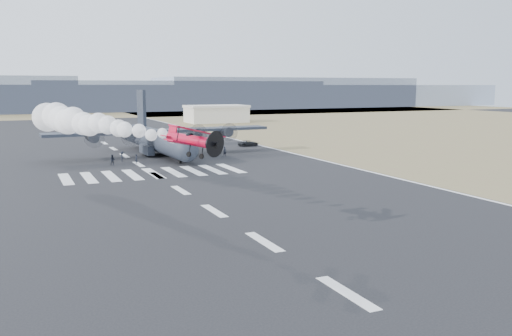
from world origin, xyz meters
TOP-DOWN VIEW (x-y plane):
  - ground at (0.00, 0.00)m, footprint 500.00×500.00m
  - scrub_far at (0.00, 230.00)m, footprint 500.00×80.00m
  - runway_markings at (0.00, 60.00)m, footprint 60.00×260.00m
  - ridge_seg_d at (0.00, 260.00)m, footprint 150.00×50.00m
  - ridge_seg_e at (65.00, 260.00)m, footprint 150.00×50.00m
  - ridge_seg_f at (130.00, 260.00)m, footprint 150.00×50.00m
  - ridge_seg_g at (195.00, 260.00)m, footprint 150.00×50.00m
  - hangar_right at (46.00, 150.00)m, footprint 20.50×12.50m
  - aerobatic_biplane at (-5.04, 14.73)m, footprint 5.78×5.45m
  - smoke_trail at (-12.05, 41.37)m, footprint 10.26×32.88m
  - transport_aircraft at (5.89, 70.34)m, footprint 40.58×33.42m
  - support_vehicle at (26.64, 77.13)m, footprint 4.47×2.26m
  - crew_a at (-0.23, 60.61)m, footprint 0.63×0.69m
  - crew_b at (-3.98, 60.56)m, footprint 0.89×0.61m
  - crew_c at (-1.78, 64.36)m, footprint 0.59×1.13m
  - crew_d at (8.18, 65.18)m, footprint 1.14×0.76m
  - crew_e at (15.29, 65.59)m, footprint 0.91×0.63m
  - crew_f at (7.28, 62.26)m, footprint 1.72×0.71m
  - crew_g at (16.23, 63.63)m, footprint 0.78×0.70m
  - crew_h at (8.62, 65.12)m, footprint 1.02×1.05m

SIDE VIEW (x-z plane):
  - ground at x=0.00m, z-range 0.00..0.00m
  - scrub_far at x=0.00m, z-range 0.00..0.00m
  - runway_markings at x=0.00m, z-range 0.00..0.01m
  - support_vehicle at x=26.64m, z-range 0.00..1.21m
  - crew_a at x=-0.23m, z-range 0.00..1.58m
  - crew_c at x=-1.78m, z-range 0.00..1.70m
  - crew_b at x=-3.98m, z-range 0.00..1.71m
  - crew_e at x=15.29m, z-range 0.00..1.73m
  - crew_g at x=16.23m, z-range 0.00..1.79m
  - crew_d at x=8.18m, z-range 0.00..1.79m
  - crew_f at x=7.28m, z-range 0.00..1.81m
  - crew_h at x=8.62m, z-range 0.00..1.86m
  - hangar_right at x=46.00m, z-range 0.06..5.96m
  - transport_aircraft at x=5.89m, z-range -2.84..8.89m
  - ridge_seg_d at x=0.00m, z-range 0.00..13.00m
  - ridge_seg_g at x=195.00m, z-range 0.00..13.00m
  - ridge_seg_e at x=65.00m, z-range 0.00..15.00m
  - aerobatic_biplane at x=-5.04m, z-range 6.85..9.70m
  - ridge_seg_f at x=130.00m, z-range 0.00..17.00m
  - smoke_trail at x=-12.05m, z-range 6.68..10.37m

